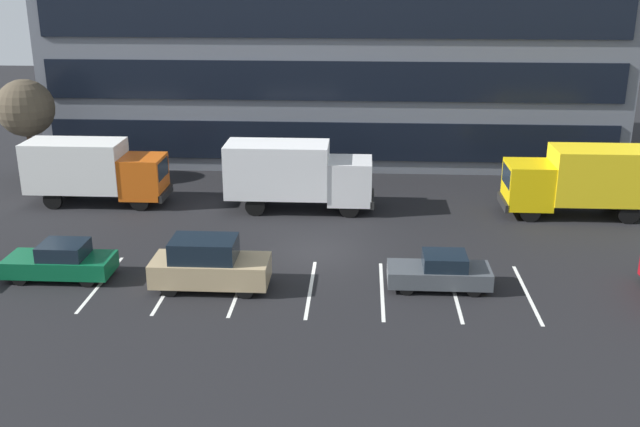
{
  "coord_description": "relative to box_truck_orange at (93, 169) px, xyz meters",
  "views": [
    {
      "loc": [
        1.9,
        -30.18,
        12.11
      ],
      "look_at": [
        0.08,
        1.1,
        1.4
      ],
      "focal_mm": 41.2,
      "sensor_mm": 36.0,
      "label": 1
    }
  ],
  "objects": [
    {
      "name": "lot_markings",
      "position": [
        12.12,
        -10.09,
        -1.9
      ],
      "size": [
        16.94,
        5.4,
        0.01
      ],
      "color": "silver",
      "rests_on": "ground_plane"
    },
    {
      "name": "office_building",
      "position": [
        12.12,
        11.8,
        7.1
      ],
      "size": [
        35.42,
        10.29,
        18.0
      ],
      "color": "slate",
      "rests_on": "ground_plane"
    },
    {
      "name": "box_truck_orange",
      "position": [
        0.0,
        0.0,
        0.0
      ],
      "size": [
        7.29,
        2.41,
        3.38
      ],
      "color": "#D85914",
      "rests_on": "ground_plane"
    },
    {
      "name": "ground_plane",
      "position": [
        12.12,
        -6.15,
        -1.9
      ],
      "size": [
        120.0,
        120.0,
        0.0
      ],
      "primitive_type": "plane",
      "color": "black"
    },
    {
      "name": "box_truck_yellow_all",
      "position": [
        25.12,
        -0.54,
        0.07
      ],
      "size": [
        7.56,
        2.5,
        3.5
      ],
      "color": "yellow",
      "rests_on": "ground_plane"
    },
    {
      "name": "suv_tan",
      "position": [
        8.16,
        -10.24,
        -0.91
      ],
      "size": [
        4.56,
        1.93,
        2.06
      ],
      "color": "tan",
      "rests_on": "ground_plane"
    },
    {
      "name": "sedan_charcoal",
      "position": [
        17.17,
        -9.71,
        -1.22
      ],
      "size": [
        4.01,
        1.68,
        1.44
      ],
      "color": "#474C51",
      "rests_on": "ground_plane"
    },
    {
      "name": "sedan_forest",
      "position": [
        1.99,
        -9.64,
        -1.18
      ],
      "size": [
        4.26,
        1.78,
        1.52
      ],
      "color": "#0C5933",
      "rests_on": "ground_plane"
    },
    {
      "name": "bare_tree",
      "position": [
        -4.88,
        3.49,
        2.49
      ],
      "size": [
        3.21,
        3.21,
        6.02
      ],
      "color": "#473323",
      "rests_on": "ground_plane"
    },
    {
      "name": "box_truck_white",
      "position": [
        10.7,
        -0.4,
        0.07
      ],
      "size": [
        7.56,
        2.5,
        3.51
      ],
      "color": "white",
      "rests_on": "ground_plane"
    }
  ]
}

